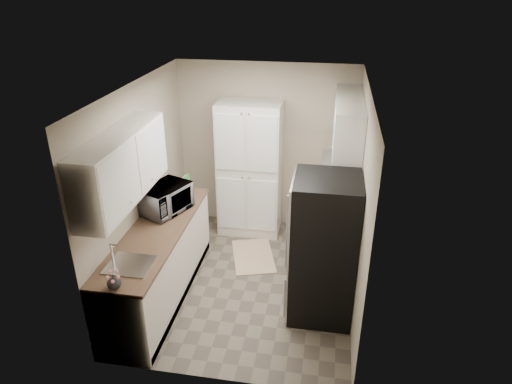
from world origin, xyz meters
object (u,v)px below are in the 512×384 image
pantry_cabinet (250,170)px  electric_range (327,240)px  wine_bottle (165,190)px  toaster_oven (333,179)px  refrigerator (324,249)px  microwave (166,199)px

pantry_cabinet → electric_range: bearing=-38.2°
wine_bottle → toaster_oven: (2.14, 0.82, -0.04)m
toaster_oven → refrigerator: bearing=-76.4°
microwave → electric_range: bearing=-57.1°
pantry_cabinet → microwave: pantry_cabinet is taller
toaster_oven → pantry_cabinet: bearing=-171.8°
toaster_oven → microwave: bearing=-135.1°
electric_range → wine_bottle: size_ratio=4.11×
electric_range → wine_bottle: bearing=-178.4°
pantry_cabinet → electric_range: pantry_cabinet is taller
microwave → refrigerator: bearing=-80.0°
electric_range → pantry_cabinet: bearing=141.8°
refrigerator → wine_bottle: size_ratio=6.18×
wine_bottle → toaster_oven: bearing=20.9°
electric_range → wine_bottle: wine_bottle is taller
pantry_cabinet → microwave: 1.53m
microwave → toaster_oven: bearing=-38.4°
refrigerator → toaster_oven: size_ratio=5.18×
electric_range → refrigerator: size_ratio=0.66×
wine_bottle → pantry_cabinet: bearing=46.3°
pantry_cabinet → wine_bottle: bearing=-133.7°
electric_range → microwave: (-1.99, -0.36, 0.61)m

